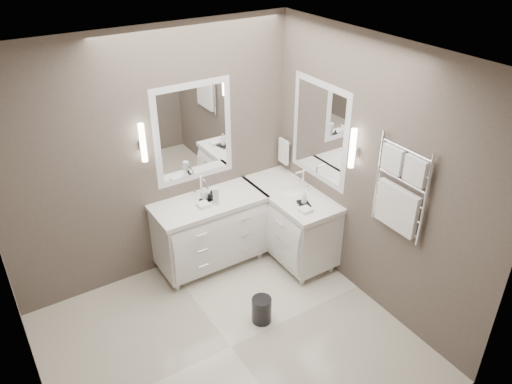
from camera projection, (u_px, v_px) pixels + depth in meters
floor at (231, 347)px, 4.72m from camera, size 3.20×3.00×0.01m
ceiling at (221, 63)px, 3.37m from camera, size 3.20×3.00×0.01m
wall_back at (155, 159)px, 5.15m from camera, size 3.20×0.01×2.70m
wall_front at (352, 350)px, 2.95m from camera, size 3.20×0.01×2.70m
wall_left at (16, 302)px, 3.30m from camera, size 0.01×3.00×2.70m
wall_right at (372, 178)px, 4.79m from camera, size 0.01×3.00×2.70m
vanity_back at (210, 229)px, 5.58m from camera, size 1.24×0.59×0.97m
vanity_right at (290, 219)px, 5.75m from camera, size 0.59×1.24×0.97m
mirror_back at (194, 133)px, 5.24m from camera, size 0.90×0.02×1.10m
mirror_right at (319, 132)px, 5.27m from camera, size 0.02×0.90×1.10m
sconce_back at (143, 143)px, 4.91m from camera, size 0.06×0.06×0.40m
sconce_right at (352, 149)px, 4.79m from camera, size 0.06×0.06×0.40m
towel_bar_corner at (284, 151)px, 5.87m from camera, size 0.03×0.22×0.30m
towel_ladder at (399, 194)px, 4.45m from camera, size 0.06×0.58×0.90m
waste_bin at (262, 310)px, 4.96m from camera, size 0.24×0.24×0.28m
amenity_tray_back at (208, 199)px, 5.40m from camera, size 0.18×0.16×0.02m
amenity_tray_right at (304, 204)px, 5.32m from camera, size 0.15×0.18×0.02m
water_bottle at (216, 196)px, 5.29m from camera, size 0.08×0.08×0.20m
soap_bottle_a at (204, 193)px, 5.36m from camera, size 0.07×0.07×0.13m
soap_bottle_b at (211, 195)px, 5.36m from camera, size 0.09×0.09×0.11m
soap_bottle_c at (304, 197)px, 5.28m from camera, size 0.06×0.06×0.15m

